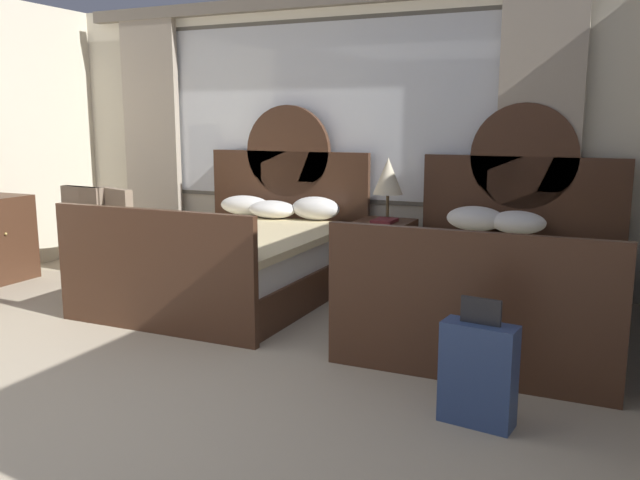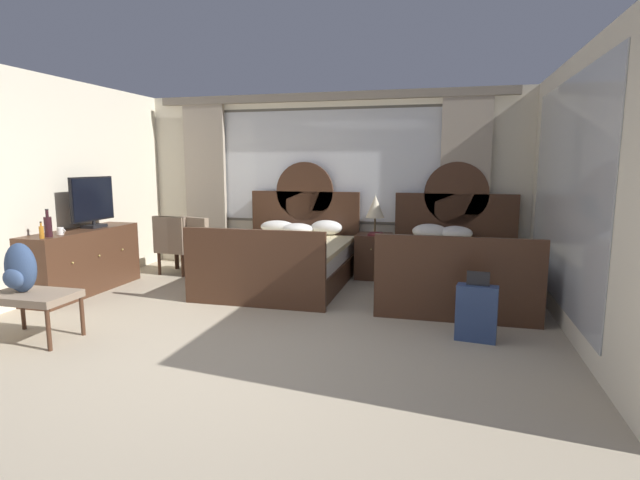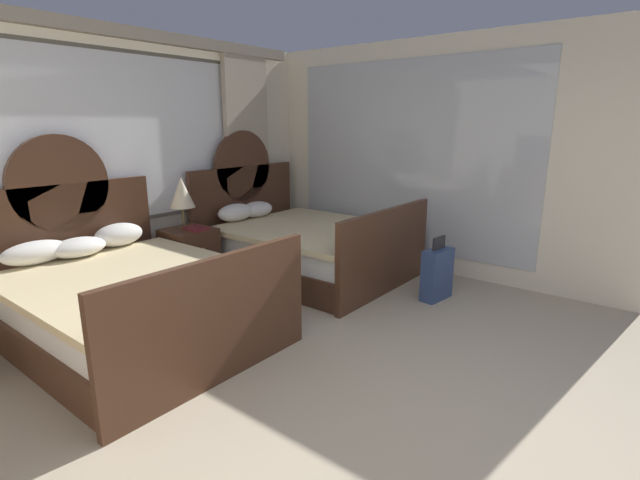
% 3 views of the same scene
% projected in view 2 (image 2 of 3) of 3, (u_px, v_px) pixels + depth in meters
% --- Properties ---
extents(ground_plane, '(24.00, 24.00, 0.00)m').
position_uv_depth(ground_plane, '(220.00, 364.00, 4.07)').
color(ground_plane, tan).
extents(wall_back_window, '(5.87, 0.22, 2.70)m').
position_uv_depth(wall_back_window, '(328.00, 178.00, 7.56)').
color(wall_back_window, beige).
rests_on(wall_back_window, ground_plane).
extents(wall_left, '(0.07, 4.47, 2.70)m').
position_uv_depth(wall_left, '(56.00, 187.00, 6.16)').
color(wall_left, beige).
rests_on(wall_left, ground_plane).
extents(wall_right_mirror, '(0.08, 4.47, 2.70)m').
position_uv_depth(wall_right_mirror, '(575.00, 194.00, 4.73)').
color(wall_right_mirror, beige).
rests_on(wall_right_mirror, ground_plane).
extents(bed_near_window, '(1.71, 2.20, 1.66)m').
position_uv_depth(bed_near_window, '(285.00, 259.00, 6.72)').
color(bed_near_window, '#472B1C').
rests_on(bed_near_window, ground_plane).
extents(bed_near_mirror, '(1.71, 2.20, 1.66)m').
position_uv_depth(bed_near_mirror, '(454.00, 268.00, 6.17)').
color(bed_near_mirror, '#472B1C').
rests_on(bed_near_mirror, ground_plane).
extents(nightstand_between_beds, '(0.49, 0.51, 0.64)m').
position_uv_depth(nightstand_between_beds, '(374.00, 256.00, 7.11)').
color(nightstand_between_beds, '#472B1C').
rests_on(nightstand_between_beds, ground_plane).
extents(table_lamp_on_nightstand, '(0.27, 0.27, 0.56)m').
position_uv_depth(table_lamp_on_nightstand, '(375.00, 207.00, 7.07)').
color(table_lamp_on_nightstand, brown).
rests_on(table_lamp_on_nightstand, nightstand_between_beds).
extents(book_on_nightstand, '(0.18, 0.26, 0.03)m').
position_uv_depth(book_on_nightstand, '(375.00, 234.00, 6.96)').
color(book_on_nightstand, maroon).
rests_on(book_on_nightstand, nightstand_between_beds).
extents(dresser_minibar, '(0.49, 1.68, 0.81)m').
position_uv_depth(dresser_minibar, '(83.00, 261.00, 6.30)').
color(dresser_minibar, '#472B1C').
rests_on(dresser_minibar, ground_plane).
extents(tv_flatscreen, '(0.20, 0.77, 0.66)m').
position_uv_depth(tv_flatscreen, '(93.00, 202.00, 6.38)').
color(tv_flatscreen, black).
rests_on(tv_flatscreen, dresser_minibar).
extents(bottle_liquor_amber, '(0.05, 0.05, 0.19)m').
position_uv_depth(bottle_liquor_amber, '(41.00, 232.00, 5.48)').
color(bottle_liquor_amber, '#B7701E').
rests_on(bottle_liquor_amber, dresser_minibar).
extents(bottle_wine_dark, '(0.08, 0.08, 0.32)m').
position_uv_depth(bottle_wine_dark, '(48.00, 226.00, 5.60)').
color(bottle_wine_dark, black).
rests_on(bottle_wine_dark, dresser_minibar).
extents(cup_on_dresser, '(0.11, 0.08, 0.08)m').
position_uv_depth(cup_on_dresser, '(60.00, 231.00, 5.79)').
color(cup_on_dresser, white).
rests_on(cup_on_dresser, dresser_minibar).
extents(armchair_by_window_left, '(0.66, 0.66, 0.88)m').
position_uv_depth(armchair_by_window_left, '(202.00, 243.00, 7.24)').
color(armchair_by_window_left, '#84705B').
rests_on(armchair_by_window_left, ground_plane).
extents(armchair_by_window_centre, '(0.59, 0.59, 0.88)m').
position_uv_depth(armchair_by_window_centre, '(176.00, 242.00, 7.34)').
color(armchair_by_window_centre, '#84705B').
rests_on(armchair_by_window_centre, ground_plane).
extents(armchair_by_window_right, '(0.56, 0.56, 0.88)m').
position_uv_depth(armchair_by_window_right, '(176.00, 242.00, 7.34)').
color(armchair_by_window_right, '#84705B').
rests_on(armchair_by_window_right, ground_plane).
extents(luggage_bench, '(0.76, 0.48, 0.45)m').
position_uv_depth(luggage_bench, '(33.00, 298.00, 4.58)').
color(luggage_bench, '#84705B').
rests_on(luggage_bench, ground_plane).
extents(backpack_on_bench, '(0.32, 0.24, 0.46)m').
position_uv_depth(backpack_on_bench, '(20.00, 269.00, 4.56)').
color(backpack_on_bench, '#33476B').
rests_on(backpack_on_bench, luggage_bench).
extents(suitcase_on_floor, '(0.39, 0.21, 0.66)m').
position_uv_depth(suitcase_on_floor, '(476.00, 313.00, 4.58)').
color(suitcase_on_floor, navy).
rests_on(suitcase_on_floor, ground_plane).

